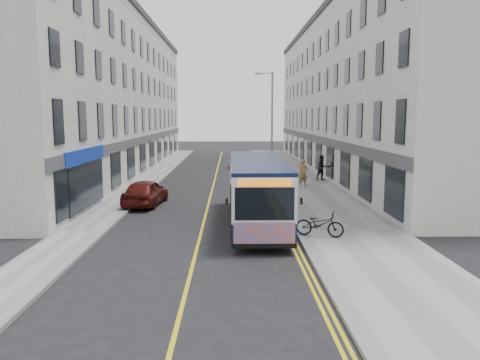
{
  "coord_description": "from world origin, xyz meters",
  "views": [
    {
      "loc": [
        1.27,
        -20.25,
        4.84
      ],
      "look_at": [
        1.72,
        3.35,
        1.6
      ],
      "focal_mm": 35.0,
      "sensor_mm": 36.0,
      "label": 1
    }
  ],
  "objects_px": {
    "bicycle": "(320,224)",
    "car_white": "(241,161)",
    "pedestrian_far": "(322,168)",
    "car_maroon": "(146,192)",
    "streetlamp": "(271,122)",
    "pedestrian_near": "(303,173)",
    "city_bus": "(257,189)"
  },
  "relations": [
    {
      "from": "bicycle",
      "to": "pedestrian_far",
      "type": "xyz_separation_m",
      "value": [
        3.25,
        16.29,
        0.42
      ]
    },
    {
      "from": "streetlamp",
      "to": "city_bus",
      "type": "distance_m",
      "value": 13.95
    },
    {
      "from": "bicycle",
      "to": "streetlamp",
      "type": "bearing_deg",
      "value": 21.59
    },
    {
      "from": "bicycle",
      "to": "car_maroon",
      "type": "bearing_deg",
      "value": 67.95
    },
    {
      "from": "bicycle",
      "to": "car_maroon",
      "type": "height_order",
      "value": "car_maroon"
    },
    {
      "from": "streetlamp",
      "to": "car_white",
      "type": "relative_size",
      "value": 1.89
    },
    {
      "from": "pedestrian_far",
      "to": "car_maroon",
      "type": "bearing_deg",
      "value": -156.7
    },
    {
      "from": "bicycle",
      "to": "car_maroon",
      "type": "distance_m",
      "value": 10.9
    },
    {
      "from": "streetlamp",
      "to": "pedestrian_far",
      "type": "height_order",
      "value": "streetlamp"
    },
    {
      "from": "bicycle",
      "to": "pedestrian_near",
      "type": "distance_m",
      "value": 12.96
    },
    {
      "from": "streetlamp",
      "to": "pedestrian_near",
      "type": "bearing_deg",
      "value": -60.92
    },
    {
      "from": "car_maroon",
      "to": "pedestrian_far",
      "type": "bearing_deg",
      "value": -135.27
    },
    {
      "from": "pedestrian_near",
      "to": "pedestrian_far",
      "type": "distance_m",
      "value": 3.91
    },
    {
      "from": "bicycle",
      "to": "car_white",
      "type": "height_order",
      "value": "car_white"
    },
    {
      "from": "bicycle",
      "to": "car_white",
      "type": "xyz_separation_m",
      "value": [
        -2.62,
        25.05,
        0.08
      ]
    },
    {
      "from": "city_bus",
      "to": "pedestrian_near",
      "type": "relative_size",
      "value": 5.46
    },
    {
      "from": "pedestrian_far",
      "to": "car_white",
      "type": "bearing_deg",
      "value": 108.63
    },
    {
      "from": "pedestrian_near",
      "to": "car_white",
      "type": "height_order",
      "value": "pedestrian_near"
    },
    {
      "from": "pedestrian_far",
      "to": "streetlamp",
      "type": "bearing_deg",
      "value": 164.62
    },
    {
      "from": "city_bus",
      "to": "car_white",
      "type": "bearing_deg",
      "value": 90.7
    },
    {
      "from": "streetlamp",
      "to": "bicycle",
      "type": "xyz_separation_m",
      "value": [
        0.58,
        -16.3,
        -3.76
      ]
    },
    {
      "from": "city_bus",
      "to": "streetlamp",
      "type": "bearing_deg",
      "value": 82.6
    },
    {
      "from": "city_bus",
      "to": "pedestrian_near",
      "type": "distance_m",
      "value": 10.78
    },
    {
      "from": "streetlamp",
      "to": "city_bus",
      "type": "height_order",
      "value": "streetlamp"
    },
    {
      "from": "city_bus",
      "to": "car_white",
      "type": "relative_size",
      "value": 2.37
    },
    {
      "from": "bicycle",
      "to": "pedestrian_far",
      "type": "distance_m",
      "value": 16.62
    },
    {
      "from": "streetlamp",
      "to": "pedestrian_near",
      "type": "height_order",
      "value": "streetlamp"
    },
    {
      "from": "pedestrian_near",
      "to": "car_white",
      "type": "bearing_deg",
      "value": 94.33
    },
    {
      "from": "pedestrian_far",
      "to": "car_maroon",
      "type": "distance_m",
      "value": 14.56
    },
    {
      "from": "streetlamp",
      "to": "car_white",
      "type": "height_order",
      "value": "streetlamp"
    },
    {
      "from": "car_white",
      "to": "car_maroon",
      "type": "xyz_separation_m",
      "value": [
        -5.54,
        -17.82,
        0.03
      ]
    },
    {
      "from": "bicycle",
      "to": "car_white",
      "type": "distance_m",
      "value": 25.19
    }
  ]
}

